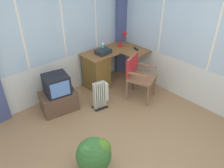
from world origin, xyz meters
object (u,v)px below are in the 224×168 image
Objects in this scene: desk_lamp at (125,37)px; potted_plant at (95,155)px; tv_on_stand at (58,95)px; space_heater at (101,95)px; desk at (99,70)px; tv_remote at (136,49)px; paper_tray at (103,52)px; spray_bottle at (103,47)px; wooden_armchair at (136,72)px.

potted_plant is at bearing -143.21° from desk_lamp.
space_heater is (0.62, -0.48, -0.04)m from tv_on_stand.
desk is 2.26× the size of space_heater.
tv_remote is at bearing 30.65° from potted_plant.
space_heater is at bearing -154.16° from desk_lamp.
paper_tray reaches higher than space_heater.
spray_bottle is at bearing 52.94° from paper_tray.
tv_on_stand is (-1.19, -0.09, -0.49)m from paper_tray.
wooden_armchair is at bearing -116.15° from tv_remote.
potted_plant is at bearing -130.88° from desk.
desk_lamp is 2.79m from potted_plant.
paper_tray is 2.29m from potted_plant.
space_heater is at bearing -148.03° from tv_remote.
desk is at bearing -162.29° from spray_bottle.
paper_tray reaches higher than potted_plant.
wooden_armchair reaches higher than space_heater.
spray_bottle is (-0.55, 0.10, -0.12)m from desk_lamp.
potted_plant is at bearing -129.68° from tv_remote.
desk_lamp is 1.61× the size of spray_bottle.
tv_remote is 0.27× the size of space_heater.
wooden_armchair is (0.31, -0.80, 0.16)m from desk.
paper_tray is at bearing 4.54° from tv_on_stand.
potted_plant is at bearing -133.10° from space_heater.
spray_bottle is (-0.60, 0.40, 0.09)m from tv_remote.
tv_remote is 2.62m from potted_plant.
desk is 0.93m from tv_remote.
space_heater is (-1.24, -0.27, -0.50)m from tv_remote.
desk_lamp is 1.50m from space_heater.
paper_tray is 0.41× the size of tv_on_stand.
space_heater is (-0.77, 0.18, -0.29)m from wooden_armchair.
space_heater is at bearing -37.75° from tv_on_stand.
desk_lamp reaches higher than potted_plant.
tv_remote is 0.69× the size of spray_bottle.
desk is at bearing 175.53° from tv_remote.
spray_bottle is 0.72× the size of paper_tray.
desk_lamp is 0.47× the size of tv_on_stand.
desk_lamp is 0.62× the size of space_heater.
space_heater is (-0.46, -0.62, -0.13)m from desk.
potted_plant is (-1.61, -1.71, -0.59)m from spray_bottle.
desk_lamp is (0.72, -0.04, 0.58)m from desk.
tv_on_stand is (-1.81, -0.09, -0.67)m from desk_lamp.
wooden_armchair is 1.59× the size of space_heater.
spray_bottle is at bearing 8.67° from tv_on_stand.
desk_lamp is 0.39× the size of wooden_armchair.
paper_tray is 0.56× the size of potted_plant.
tv_remote is (0.78, -0.35, 0.37)m from desk.
paper_tray is 0.82m from wooden_armchair.
spray_bottle reaches higher than paper_tray.
desk_lamp is 0.65× the size of potted_plant.
space_heater is 1.05× the size of potted_plant.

